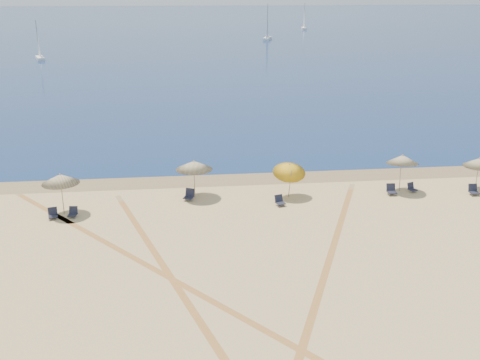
{
  "coord_description": "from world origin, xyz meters",
  "views": [
    {
      "loc": [
        -3.54,
        -12.31,
        12.76
      ],
      "look_at": [
        0.0,
        20.0,
        1.3
      ],
      "focal_mm": 40.9,
      "sensor_mm": 36.0,
      "label": 1
    }
  ],
  "objects_px": {
    "chair_1": "(53,214)",
    "sailboat_2": "(39,48)",
    "umbrella_2": "(194,165)",
    "chair_2": "(73,213)",
    "chair_6": "(412,188)",
    "chair_7": "(473,190)",
    "chair_3": "(189,195)",
    "chair_4": "(280,201)",
    "chair_5": "(391,190)",
    "umbrella_1": "(60,179)",
    "sailboat_0": "(304,21)",
    "sailboat_1": "(267,29)",
    "umbrella_5": "(479,162)",
    "umbrella_4": "(402,159)",
    "umbrella_3": "(289,169)"
  },
  "relations": [
    {
      "from": "chair_1",
      "to": "chair_7",
      "type": "distance_m",
      "value": 26.49
    },
    {
      "from": "chair_1",
      "to": "chair_4",
      "type": "bearing_deg",
      "value": -10.26
    },
    {
      "from": "chair_7",
      "to": "chair_3",
      "type": "bearing_deg",
      "value": -179.1
    },
    {
      "from": "umbrella_5",
      "to": "chair_4",
      "type": "xyz_separation_m",
      "value": [
        -13.48,
        -1.23,
        -1.66
      ]
    },
    {
      "from": "chair_5",
      "to": "chair_7",
      "type": "height_order",
      "value": "chair_5"
    },
    {
      "from": "umbrella_4",
      "to": "chair_4",
      "type": "xyz_separation_m",
      "value": [
        -8.38,
        -1.66,
        -1.91
      ]
    },
    {
      "from": "umbrella_2",
      "to": "chair_2",
      "type": "xyz_separation_m",
      "value": [
        -7.25,
        -2.5,
        -1.87
      ]
    },
    {
      "from": "umbrella_1",
      "to": "sailboat_1",
      "type": "distance_m",
      "value": 116.85
    },
    {
      "from": "umbrella_2",
      "to": "sailboat_2",
      "type": "height_order",
      "value": "sailboat_2"
    },
    {
      "from": "umbrella_5",
      "to": "chair_3",
      "type": "distance_m",
      "value": 19.11
    },
    {
      "from": "chair_1",
      "to": "sailboat_2",
      "type": "distance_m",
      "value": 79.69
    },
    {
      "from": "umbrella_3",
      "to": "chair_4",
      "type": "xyz_separation_m",
      "value": [
        -0.83,
        -1.31,
        -1.63
      ]
    },
    {
      "from": "chair_7",
      "to": "umbrella_3",
      "type": "bearing_deg",
      "value": -179.72
    },
    {
      "from": "chair_5",
      "to": "chair_6",
      "type": "xyz_separation_m",
      "value": [
        1.53,
        0.33,
        -0.04
      ]
    },
    {
      "from": "umbrella_2",
      "to": "chair_5",
      "type": "bearing_deg",
      "value": -4.26
    },
    {
      "from": "chair_2",
      "to": "sailboat_1",
      "type": "bearing_deg",
      "value": 83.2
    },
    {
      "from": "chair_7",
      "to": "sailboat_1",
      "type": "bearing_deg",
      "value": 92.25
    },
    {
      "from": "umbrella_1",
      "to": "umbrella_3",
      "type": "bearing_deg",
      "value": 5.12
    },
    {
      "from": "umbrella_2",
      "to": "chair_1",
      "type": "bearing_deg",
      "value": -162.77
    },
    {
      "from": "chair_1",
      "to": "chair_7",
      "type": "bearing_deg",
      "value": -10.43
    },
    {
      "from": "umbrella_4",
      "to": "chair_4",
      "type": "bearing_deg",
      "value": -168.83
    },
    {
      "from": "chair_4",
      "to": "chair_5",
      "type": "height_order",
      "value": "chair_5"
    },
    {
      "from": "umbrella_2",
      "to": "chair_6",
      "type": "distance_m",
      "value": 14.46
    },
    {
      "from": "sailboat_1",
      "to": "umbrella_5",
      "type": "bearing_deg",
      "value": -75.23
    },
    {
      "from": "chair_4",
      "to": "chair_6",
      "type": "xyz_separation_m",
      "value": [
        9.13,
        1.41,
        -0.02
      ]
    },
    {
      "from": "chair_3",
      "to": "sailboat_2",
      "type": "xyz_separation_m",
      "value": [
        -26.37,
        75.39,
        1.86
      ]
    },
    {
      "from": "chair_4",
      "to": "sailboat_2",
      "type": "distance_m",
      "value": 83.34
    },
    {
      "from": "umbrella_1",
      "to": "chair_1",
      "type": "relative_size",
      "value": 3.58
    },
    {
      "from": "umbrella_2",
      "to": "umbrella_3",
      "type": "relative_size",
      "value": 0.97
    },
    {
      "from": "umbrella_4",
      "to": "umbrella_2",
      "type": "bearing_deg",
      "value": 178.41
    },
    {
      "from": "umbrella_2",
      "to": "chair_7",
      "type": "bearing_deg",
      "value": -4.98
    },
    {
      "from": "chair_4",
      "to": "chair_5",
      "type": "distance_m",
      "value": 7.67
    },
    {
      "from": "chair_2",
      "to": "sailboat_1",
      "type": "distance_m",
      "value": 117.24
    },
    {
      "from": "chair_5",
      "to": "sailboat_0",
      "type": "bearing_deg",
      "value": 82.49
    },
    {
      "from": "chair_1",
      "to": "chair_7",
      "type": "height_order",
      "value": "chair_7"
    },
    {
      "from": "umbrella_2",
      "to": "chair_6",
      "type": "height_order",
      "value": "umbrella_2"
    },
    {
      "from": "umbrella_1",
      "to": "sailboat_2",
      "type": "bearing_deg",
      "value": 103.79
    },
    {
      "from": "umbrella_3",
      "to": "chair_4",
      "type": "relative_size",
      "value": 3.39
    },
    {
      "from": "umbrella_2",
      "to": "chair_6",
      "type": "bearing_deg",
      "value": -2.48
    },
    {
      "from": "chair_1",
      "to": "sailboat_0",
      "type": "xyz_separation_m",
      "value": [
        48.35,
        149.9,
        2.2
      ]
    },
    {
      "from": "umbrella_1",
      "to": "sailboat_1",
      "type": "bearing_deg",
      "value": 75.09
    },
    {
      "from": "umbrella_3",
      "to": "umbrella_4",
      "type": "distance_m",
      "value": 7.57
    },
    {
      "from": "umbrella_1",
      "to": "sailboat_0",
      "type": "height_order",
      "value": "sailboat_0"
    },
    {
      "from": "chair_3",
      "to": "umbrella_4",
      "type": "bearing_deg",
      "value": 22.02
    },
    {
      "from": "chair_6",
      "to": "chair_3",
      "type": "bearing_deg",
      "value": 159.17
    },
    {
      "from": "sailboat_2",
      "to": "umbrella_3",
      "type": "bearing_deg",
      "value": -85.42
    },
    {
      "from": "chair_6",
      "to": "sailboat_2",
      "type": "relative_size",
      "value": 0.1
    },
    {
      "from": "umbrella_5",
      "to": "chair_1",
      "type": "height_order",
      "value": "umbrella_5"
    },
    {
      "from": "umbrella_3",
      "to": "sailboat_2",
      "type": "xyz_separation_m",
      "value": [
        -32.76,
        75.65,
        0.26
      ]
    },
    {
      "from": "umbrella_2",
      "to": "chair_5",
      "type": "relative_size",
      "value": 3.56
    }
  ]
}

